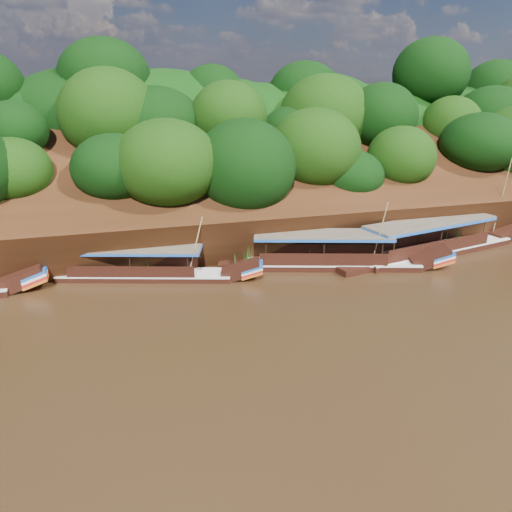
{
  "coord_description": "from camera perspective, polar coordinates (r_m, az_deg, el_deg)",
  "views": [
    {
      "loc": [
        -13.72,
        -23.84,
        12.71
      ],
      "look_at": [
        -4.7,
        7.0,
        1.51
      ],
      "focal_mm": 35.0,
      "sensor_mm": 36.0,
      "label": 1
    }
  ],
  "objects": [
    {
      "name": "ground",
      "position": [
        30.3,
        12.42,
        -6.07
      ],
      "size": [
        160.0,
        160.0,
        0.0
      ],
      "primitive_type": "plane",
      "color": "black",
      "rests_on": "ground"
    },
    {
      "name": "riverbank",
      "position": [
        49.73,
        0.11,
        6.65
      ],
      "size": [
        120.0,
        30.06,
        19.4
      ],
      "color": "black",
      "rests_on": "ground"
    },
    {
      "name": "boat_0",
      "position": [
        42.13,
        20.74,
        1.26
      ],
      "size": [
        17.1,
        5.69,
        7.73
      ],
      "rotation": [
        0.0,
        0.0,
        0.21
      ],
      "color": "black",
      "rests_on": "ground"
    },
    {
      "name": "boat_1",
      "position": [
        36.67,
        9.9,
        -0.4
      ],
      "size": [
        14.76,
        6.29,
        5.57
      ],
      "rotation": [
        0.0,
        0.0,
        -0.3
      ],
      "color": "black",
      "rests_on": "ground"
    },
    {
      "name": "boat_2",
      "position": [
        34.78,
        -11.45,
        -1.75
      ],
      "size": [
        13.88,
        5.77,
        4.69
      ],
      "rotation": [
        0.0,
        0.0,
        -0.3
      ],
      "color": "black",
      "rests_on": "ground"
    },
    {
      "name": "reeds",
      "position": [
        36.85,
        1.29,
        0.46
      ],
      "size": [
        49.59,
        2.53,
        1.99
      ],
      "color": "#206619",
      "rests_on": "ground"
    }
  ]
}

